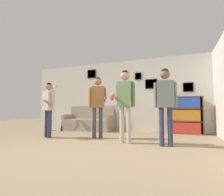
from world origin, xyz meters
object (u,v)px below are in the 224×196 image
object	(u,v)px
person_player_foreground_left	(48,104)
drinking_cup	(176,95)
person_spectator_near_bookshelf	(165,98)
bottle_on_floor	(62,129)
person_watcher_holding_cup	(125,97)
person_player_foreground_center	(98,100)
bookshelf	(185,115)
couch	(89,122)
floor_lamp	(52,96)

from	to	relation	value
person_player_foreground_left	drinking_cup	distance (m)	4.10
person_spectator_near_bookshelf	bottle_on_floor	world-z (taller)	person_spectator_near_bookshelf
person_watcher_holding_cup	drinking_cup	bearing A→B (deg)	63.54
person_player_foreground_center	person_watcher_holding_cup	xyz separation A→B (m)	(0.95, -0.42, 0.02)
person_player_foreground_left	person_player_foreground_center	size ratio (longest dim) A/B	0.91
person_player_foreground_left	bottle_on_floor	distance (m)	1.70
person_watcher_holding_cup	person_spectator_near_bookshelf	world-z (taller)	person_watcher_holding_cup
person_player_foreground_center	person_watcher_holding_cup	bearing A→B (deg)	-23.94
person_player_foreground_center	bottle_on_floor	size ratio (longest dim) A/B	7.01
bookshelf	drinking_cup	distance (m)	0.72
person_player_foreground_left	bottle_on_floor	size ratio (longest dim) A/B	6.39
bottle_on_floor	drinking_cup	xyz separation A→B (m)	(3.97, 0.89, 1.18)
person_watcher_holding_cup	drinking_cup	world-z (taller)	person_watcher_holding_cup
person_spectator_near_bookshelf	couch	bearing A→B (deg)	146.24
bookshelf	person_spectator_near_bookshelf	world-z (taller)	person_spectator_near_bookshelf
bottle_on_floor	drinking_cup	bearing A→B (deg)	12.69
bookshelf	drinking_cup	world-z (taller)	drinking_cup
bookshelf	person_watcher_holding_cup	size ratio (longest dim) A/B	0.70
floor_lamp	drinking_cup	distance (m)	4.53
floor_lamp	drinking_cup	xyz separation A→B (m)	(4.44, 0.88, -0.02)
person_player_foreground_left	person_watcher_holding_cup	bearing A→B (deg)	0.65
person_spectator_near_bookshelf	person_watcher_holding_cup	bearing A→B (deg)	179.46
bookshelf	person_watcher_holding_cup	xyz separation A→B (m)	(-1.38, -2.23, 0.48)
person_player_foreground_center	bottle_on_floor	distance (m)	2.33
floor_lamp	person_watcher_holding_cup	bearing A→B (deg)	-21.91
person_player_foreground_center	bottle_on_floor	world-z (taller)	person_player_foreground_center
bookshelf	floor_lamp	bearing A→B (deg)	-169.38
bottle_on_floor	bookshelf	bearing A→B (deg)	11.89
person_spectator_near_bookshelf	person_player_foreground_left	bearing A→B (deg)	-179.70
bottle_on_floor	person_spectator_near_bookshelf	bearing A→B (deg)	-19.45
person_player_foreground_left	bookshelf	bearing A→B (deg)	31.41
bookshelf	floor_lamp	size ratio (longest dim) A/B	0.70
person_player_foreground_left	drinking_cup	xyz separation A→B (m)	(3.41, 2.25, 0.31)
floor_lamp	person_player_foreground_center	distance (m)	2.57
person_player_foreground_left	person_watcher_holding_cup	xyz separation A→B (m)	(2.30, 0.03, 0.13)
floor_lamp	person_player_foreground_center	size ratio (longest dim) A/B	1.01
floor_lamp	person_spectator_near_bookshelf	bearing A→B (deg)	-17.53
person_player_foreground_center	person_watcher_holding_cup	distance (m)	1.04
person_watcher_holding_cup	bottle_on_floor	distance (m)	3.31
person_watcher_holding_cup	drinking_cup	xyz separation A→B (m)	(1.11, 2.23, 0.18)
drinking_cup	bottle_on_floor	bearing A→B (deg)	-167.31
floor_lamp	person_watcher_holding_cup	distance (m)	3.60
couch	person_spectator_near_bookshelf	world-z (taller)	person_spectator_near_bookshelf
person_player_foreground_center	person_player_foreground_left	bearing A→B (deg)	-161.80
floor_lamp	couch	bearing A→B (deg)	29.66
person_spectator_near_bookshelf	bottle_on_floor	bearing A→B (deg)	160.55
person_player_foreground_left	person_watcher_holding_cup	world-z (taller)	person_watcher_holding_cup
person_watcher_holding_cup	bookshelf	bearing A→B (deg)	58.15
person_player_foreground_center	drinking_cup	bearing A→B (deg)	41.31
couch	floor_lamp	xyz separation A→B (m)	(-1.22, -0.69, 1.00)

